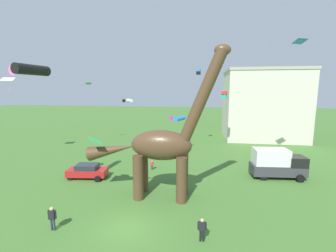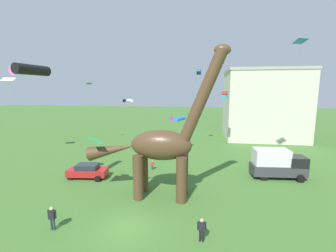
{
  "view_description": "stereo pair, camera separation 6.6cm",
  "coord_description": "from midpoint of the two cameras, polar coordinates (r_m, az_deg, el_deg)",
  "views": [
    {
      "loc": [
        4.97,
        -14.01,
        9.5
      ],
      "look_at": [
        1.95,
        6.32,
        6.29
      ],
      "focal_mm": 24.36,
      "sensor_mm": 36.0,
      "label": 1
    },
    {
      "loc": [
        5.04,
        -14.0,
        9.5
      ],
      "look_at": [
        1.95,
        6.32,
        6.29
      ],
      "focal_mm": 24.36,
      "sensor_mm": 36.0,
      "label": 2
    }
  ],
  "objects": [
    {
      "name": "dinosaur_sculpture",
      "position": [
        20.1,
        -1.82,
        -4.78
      ],
      "size": [
        12.58,
        2.66,
        13.15
      ],
      "rotation": [
        0.0,
        0.0,
        0.37
      ],
      "color": "#513823",
      "rests_on": "ground_plane"
    },
    {
      "name": "kite_high_right",
      "position": [
        34.23,
        2.7,
        1.91
      ],
      "size": [
        2.45,
        2.47,
        0.71
      ],
      "color": "#287AE5"
    },
    {
      "name": "person_strolling_adult",
      "position": [
        18.47,
        -26.92,
        -19.45
      ],
      "size": [
        0.63,
        0.28,
        1.7
      ],
      "rotation": [
        0.0,
        0.0,
        1.79
      ],
      "color": "#2D3347",
      "rests_on": "ground_plane"
    },
    {
      "name": "kite_near_low",
      "position": [
        38.32,
        -35.08,
        9.56
      ],
      "size": [
        1.86,
        1.58,
        2.06
      ],
      "color": "white"
    },
    {
      "name": "person_vendor_side",
      "position": [
        27.95,
        -3.9,
        -9.53
      ],
      "size": [
        0.42,
        0.19,
        1.13
      ],
      "rotation": [
        0.0,
        0.0,
        4.14
      ],
      "color": "#2D3347",
      "rests_on": "ground_plane"
    },
    {
      "name": "kite_mid_center",
      "position": [
        37.51,
        7.77,
        13.27
      ],
      "size": [
        0.7,
        0.7,
        0.86
      ],
      "color": "#287AE5"
    },
    {
      "name": "person_photographer",
      "position": [
        15.87,
        8.56,
        -23.86
      ],
      "size": [
        0.58,
        0.26,
        1.55
      ],
      "rotation": [
        0.0,
        0.0,
        3.34
      ],
      "color": "black",
      "rests_on": "ground_plane"
    },
    {
      "name": "kite_far_right",
      "position": [
        39.93,
        -9.78,
        6.3
      ],
      "size": [
        2.05,
        1.96,
        0.58
      ],
      "color": "white"
    },
    {
      "name": "kite_mid_right",
      "position": [
        22.05,
        -31.4,
        11.88
      ],
      "size": [
        2.78,
        3.1,
        0.88
      ],
      "color": "black"
    },
    {
      "name": "parked_sedan_left",
      "position": [
        26.87,
        -19.43,
        -10.52
      ],
      "size": [
        4.37,
        2.24,
        1.55
      ],
      "rotation": [
        0.0,
        0.0,
        0.11
      ],
      "color": "red",
      "rests_on": "ground_plane"
    },
    {
      "name": "kite_mid_left",
      "position": [
        21.21,
        -17.67,
        -3.46
      ],
      "size": [
        1.76,
        1.97,
        0.52
      ],
      "color": "green"
    },
    {
      "name": "parked_box_truck",
      "position": [
        27.87,
        25.69,
        -8.39
      ],
      "size": [
        5.75,
        2.54,
        3.2
      ],
      "rotation": [
        0.0,
        0.0,
        0.08
      ],
      "color": "#38383D",
      "rests_on": "ground_plane"
    },
    {
      "name": "kite_high_left",
      "position": [
        35.9,
        14.04,
        7.66
      ],
      "size": [
        0.93,
        0.93,
        1.01
      ],
      "color": "red"
    },
    {
      "name": "background_building_block",
      "position": [
        49.57,
        22.69,
        5.04
      ],
      "size": [
        14.75,
        12.52,
        13.53
      ],
      "color": "beige",
      "rests_on": "ground_plane"
    },
    {
      "name": "kite_near_high",
      "position": [
        42.03,
        -19.12,
        10.01
      ],
      "size": [
        1.12,
        1.09,
        1.22
      ],
      "color": "green"
    },
    {
      "name": "kite_drifting",
      "position": [
        31.49,
        30.26,
        17.86
      ],
      "size": [
        1.76,
        1.55,
        1.88
      ],
      "color": "#287AE5"
    },
    {
      "name": "ground_plane",
      "position": [
        17.65,
        -10.15,
        -23.84
      ],
      "size": [
        240.0,
        240.0,
        0.0
      ],
      "primitive_type": "plane",
      "color": "#42702D"
    }
  ]
}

